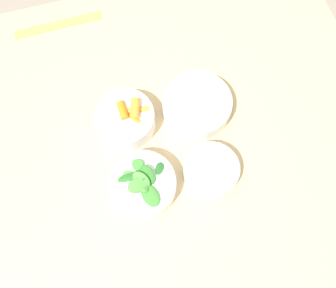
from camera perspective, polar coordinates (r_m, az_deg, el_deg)
ground_plane at (r=1.69m, az=-3.25°, el=-8.98°), size 10.00×10.00×0.00m
dining_table at (r=1.05m, az=-5.16°, el=-2.17°), size 1.33×1.01×0.76m
bowl_carrots at (r=0.95m, az=-6.39°, el=3.88°), size 0.15×0.15×0.08m
bowl_greens at (r=0.90m, az=-4.20°, el=-6.24°), size 0.16×0.16×0.08m
bowl_beans_hotdog at (r=0.98m, az=4.22°, el=5.84°), size 0.18×0.18×0.06m
bowl_cookies at (r=0.92m, az=6.40°, el=-3.99°), size 0.14×0.14×0.05m
ruler at (r=1.18m, az=-16.53°, el=16.98°), size 0.25×0.03×0.00m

